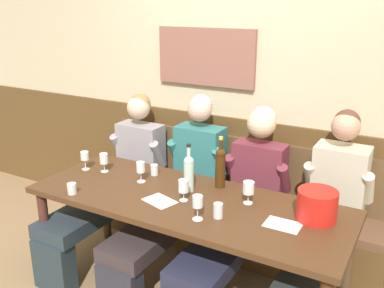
% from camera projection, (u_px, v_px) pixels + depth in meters
% --- Properties ---
extents(room_wall_back, '(6.80, 0.12, 2.80)m').
position_uv_depth(room_wall_back, '(246.00, 80.00, 3.48)').
color(room_wall_back, beige).
rests_on(room_wall_back, ground).
extents(wood_wainscot_panel, '(6.80, 0.03, 1.09)m').
position_uv_depth(wood_wainscot_panel, '(240.00, 181.00, 3.70)').
color(wood_wainscot_panel, brown).
rests_on(wood_wainscot_panel, ground).
extents(wall_bench, '(2.46, 0.42, 0.94)m').
position_uv_depth(wall_bench, '(229.00, 218.00, 3.61)').
color(wall_bench, brown).
rests_on(wall_bench, ground).
extents(dining_table, '(2.16, 0.81, 0.76)m').
position_uv_depth(dining_table, '(186.00, 210.00, 2.90)').
color(dining_table, '#4A2D19').
rests_on(dining_table, ground).
extents(person_center_left_seat, '(0.51, 1.27, 1.25)m').
position_uv_depth(person_center_left_seat, '(115.00, 179.00, 3.60)').
color(person_center_left_seat, '#253239').
rests_on(person_center_left_seat, ground).
extents(person_left_seat, '(0.49, 1.27, 1.31)m').
position_uv_depth(person_left_seat, '(179.00, 189.00, 3.33)').
color(person_left_seat, '#292B36').
rests_on(person_left_seat, ground).
extents(person_right_seat, '(0.50, 1.28, 1.27)m').
position_uv_depth(person_right_seat, '(240.00, 206.00, 3.08)').
color(person_right_seat, '#2E313C').
rests_on(person_right_seat, ground).
extents(person_center_right_seat, '(0.47, 1.28, 1.32)m').
position_uv_depth(person_center_right_seat, '(326.00, 221.00, 2.82)').
color(person_center_right_seat, '#23242F').
rests_on(person_center_right_seat, ground).
extents(ice_bucket, '(0.24, 0.24, 0.19)m').
position_uv_depth(ice_bucket, '(317.00, 205.00, 2.57)').
color(ice_bucket, red).
rests_on(ice_bucket, dining_table).
extents(wine_bottle_amber_mid, '(0.07, 0.07, 0.34)m').
position_uv_depth(wine_bottle_amber_mid, '(189.00, 172.00, 2.95)').
color(wine_bottle_amber_mid, '#AFCDBE').
rests_on(wine_bottle_amber_mid, dining_table).
extents(wine_bottle_green_tall, '(0.07, 0.07, 0.37)m').
position_uv_depth(wine_bottle_green_tall, '(220.00, 166.00, 3.01)').
color(wine_bottle_green_tall, '#3D230C').
rests_on(wine_bottle_green_tall, dining_table).
extents(wine_glass_near_bucket, '(0.06, 0.06, 0.15)m').
position_uv_depth(wine_glass_near_bucket, '(85.00, 157.00, 3.34)').
color(wine_glass_near_bucket, silver).
rests_on(wine_glass_near_bucket, dining_table).
extents(wine_glass_right_end, '(0.07, 0.07, 0.15)m').
position_uv_depth(wine_glass_right_end, '(248.00, 189.00, 2.78)').
color(wine_glass_right_end, silver).
rests_on(wine_glass_right_end, dining_table).
extents(wine_glass_center_rear, '(0.06, 0.06, 0.16)m').
position_uv_depth(wine_glass_center_rear, '(198.00, 202.00, 2.57)').
color(wine_glass_center_rear, silver).
rests_on(wine_glass_center_rear, dining_table).
extents(wine_glass_mid_left, '(0.07, 0.07, 0.15)m').
position_uv_depth(wine_glass_mid_left, '(184.00, 186.00, 2.82)').
color(wine_glass_mid_left, silver).
rests_on(wine_glass_mid_left, dining_table).
extents(wine_glass_by_bottle, '(0.06, 0.06, 0.15)m').
position_uv_depth(wine_glass_by_bottle, '(104.00, 159.00, 3.30)').
color(wine_glass_by_bottle, silver).
rests_on(wine_glass_by_bottle, dining_table).
extents(wine_glass_mid_right, '(0.06, 0.06, 0.15)m').
position_uv_depth(wine_glass_mid_right, '(141.00, 168.00, 3.11)').
color(wine_glass_mid_right, silver).
rests_on(wine_glass_mid_right, dining_table).
extents(water_tumbler_left, '(0.06, 0.06, 0.08)m').
position_uv_depth(water_tumbler_left, '(154.00, 170.00, 3.26)').
color(water_tumbler_left, silver).
rests_on(water_tumbler_left, dining_table).
extents(water_tumbler_right, '(0.06, 0.06, 0.08)m').
position_uv_depth(water_tumbler_right, '(72.00, 189.00, 2.94)').
color(water_tumbler_right, silver).
rests_on(water_tumbler_right, dining_table).
extents(water_tumbler_center, '(0.06, 0.06, 0.09)m').
position_uv_depth(water_tumbler_center, '(218.00, 211.00, 2.61)').
color(water_tumbler_center, silver).
rests_on(water_tumbler_center, dining_table).
extents(tasting_sheet_left_guest, '(0.21, 0.15, 0.00)m').
position_uv_depth(tasting_sheet_left_guest, '(283.00, 225.00, 2.54)').
color(tasting_sheet_left_guest, white).
rests_on(tasting_sheet_left_guest, dining_table).
extents(tasting_sheet_right_guest, '(0.24, 0.20, 0.00)m').
position_uv_depth(tasting_sheet_right_guest, '(159.00, 201.00, 2.84)').
color(tasting_sheet_right_guest, white).
rests_on(tasting_sheet_right_guest, dining_table).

